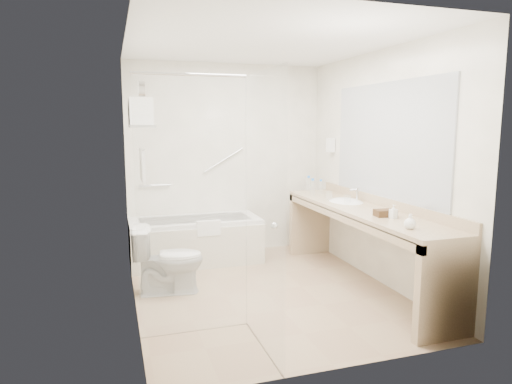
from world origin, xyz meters
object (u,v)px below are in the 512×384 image
object	(u,v)px
bathtub	(196,240)
toilet	(169,260)
amenity_basket	(385,213)
vanity_counter	(361,227)
water_bottle_left	(313,188)

from	to	relation	value
bathtub	toilet	xyz separation A→B (m)	(-0.45, -0.98, 0.07)
bathtub	amenity_basket	world-z (taller)	amenity_basket
toilet	vanity_counter	bearing A→B (deg)	-94.48
vanity_counter	toilet	world-z (taller)	vanity_counter
bathtub	amenity_basket	bearing A→B (deg)	-50.90
bathtub	vanity_counter	size ratio (longest dim) A/B	0.59
amenity_basket	water_bottle_left	distance (m)	1.38
vanity_counter	amenity_basket	distance (m)	0.52
vanity_counter	amenity_basket	xyz separation A→B (m)	(-0.02, -0.46, 0.24)
bathtub	vanity_counter	bearing A→B (deg)	-42.35
amenity_basket	vanity_counter	bearing A→B (deg)	87.41
vanity_counter	water_bottle_left	distance (m)	0.97
bathtub	vanity_counter	distance (m)	2.09
vanity_counter	bathtub	bearing A→B (deg)	137.65
water_bottle_left	vanity_counter	bearing A→B (deg)	-80.67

